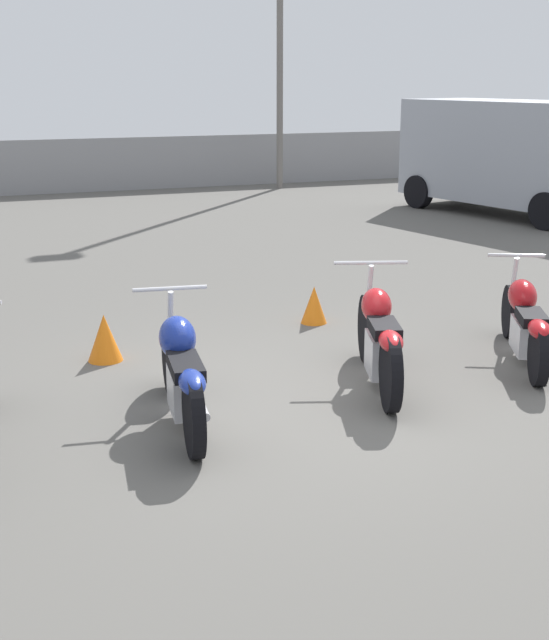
# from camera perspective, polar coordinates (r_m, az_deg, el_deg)

# --- Properties ---
(ground_plane) EXTENTS (60.00, 60.00, 0.00)m
(ground_plane) POSITION_cam_1_polar(r_m,az_deg,el_deg) (7.76, 1.10, -5.38)
(ground_plane) COLOR #5B5954
(fence_back) EXTENTS (40.00, 0.04, 1.29)m
(fence_back) POSITION_cam_1_polar(r_m,az_deg,el_deg) (22.32, -14.33, 9.48)
(fence_back) COLOR gray
(fence_back) RESTS_ON ground_plane
(motorcycle_slot_1) EXTENTS (0.64, 2.06, 1.00)m
(motorcycle_slot_1) POSITION_cam_1_polar(r_m,az_deg,el_deg) (7.24, -5.97, -3.29)
(motorcycle_slot_1) COLOR black
(motorcycle_slot_1) RESTS_ON ground_plane
(motorcycle_slot_2) EXTENTS (0.91, 1.97, 1.04)m
(motorcycle_slot_2) POSITION_cam_1_polar(r_m,az_deg,el_deg) (8.14, 6.72, -1.18)
(motorcycle_slot_2) COLOR black
(motorcycle_slot_2) RESTS_ON ground_plane
(motorcycle_slot_3) EXTENTS (1.10, 1.96, 0.94)m
(motorcycle_slot_3) POSITION_cam_1_polar(r_m,az_deg,el_deg) (9.15, 15.75, -0.07)
(motorcycle_slot_3) COLOR black
(motorcycle_slot_3) RESTS_ON ground_plane
(parked_van) EXTENTS (2.83, 4.93, 2.27)m
(parked_van) POSITION_cam_1_polar(r_m,az_deg,el_deg) (18.90, 14.90, 10.32)
(parked_van) COLOR #999EA8
(parked_van) RESTS_ON ground_plane
(traffic_cone_near) EXTENTS (0.30, 0.30, 0.43)m
(traffic_cone_near) POSITION_cam_1_polar(r_m,az_deg,el_deg) (10.21, 2.54, 0.98)
(traffic_cone_near) COLOR orange
(traffic_cone_near) RESTS_ON ground_plane
(traffic_cone_far) EXTENTS (0.35, 0.35, 0.47)m
(traffic_cone_far) POSITION_cam_1_polar(r_m,az_deg,el_deg) (9.00, -10.82, -1.12)
(traffic_cone_far) COLOR orange
(traffic_cone_far) RESTS_ON ground_plane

